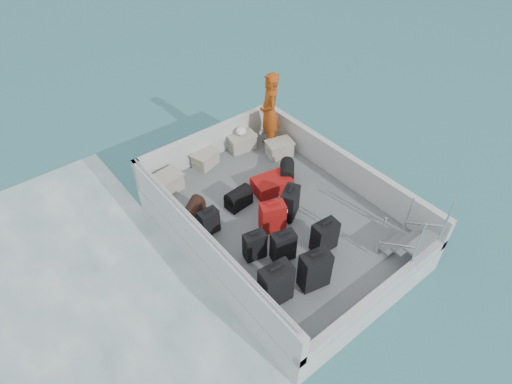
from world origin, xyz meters
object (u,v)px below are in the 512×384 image
(suitcase_0, at_px, (276,285))
(passenger, at_px, (269,112))
(suitcase_6, at_px, (325,237))
(suitcase_4, at_px, (283,247))
(crate_3, at_px, (279,149))
(suitcase_3, at_px, (315,271))
(crate_0, at_px, (167,184))
(suitcase_1, at_px, (255,246))
(suitcase_7, at_px, (290,203))
(crate_2, at_px, (241,142))
(suitcase_5, at_px, (272,217))
(suitcase_8, at_px, (272,184))
(crate_1, at_px, (205,159))
(suitcase_2, at_px, (209,222))

(suitcase_0, xyz_separation_m, passenger, (2.62, 3.30, 0.52))
(suitcase_0, relative_size, suitcase_6, 1.27)
(suitcase_4, xyz_separation_m, crate_3, (1.92, 2.30, -0.14))
(suitcase_3, height_order, crate_0, suitcase_3)
(suitcase_1, xyz_separation_m, suitcase_7, (1.17, 0.40, 0.03))
(crate_2, bearing_deg, suitcase_5, -114.59)
(suitcase_8, bearing_deg, crate_3, -37.82)
(suitcase_0, height_order, suitcase_5, suitcase_0)
(crate_0, relative_size, crate_1, 1.11)
(suitcase_2, distance_m, crate_3, 2.76)
(suitcase_8, relative_size, crate_3, 1.39)
(suitcase_0, distance_m, suitcase_2, 1.89)
(crate_3, xyz_separation_m, passenger, (0.04, 0.42, 0.75))
(suitcase_1, xyz_separation_m, crate_0, (-0.31, 2.51, -0.11))
(crate_0, height_order, crate_3, crate_0)
(suitcase_4, distance_m, crate_2, 3.35)
(passenger, bearing_deg, suitcase_5, -10.77)
(suitcase_2, height_order, suitcase_4, suitcase_4)
(suitcase_1, relative_size, crate_3, 1.05)
(suitcase_6, bearing_deg, crate_0, 118.57)
(suitcase_1, xyz_separation_m, suitcase_2, (-0.28, 0.99, -0.02))
(suitcase_5, distance_m, crate_2, 2.64)
(suitcase_8, bearing_deg, suitcase_3, 166.90)
(suitcase_5, relative_size, suitcase_7, 0.99)
(suitcase_2, distance_m, suitcase_3, 2.17)
(suitcase_3, distance_m, crate_2, 4.02)
(suitcase_6, bearing_deg, suitcase_7, 89.66)
(suitcase_1, xyz_separation_m, passenger, (2.33, 2.40, 0.63))
(suitcase_0, relative_size, passenger, 0.43)
(suitcase_3, distance_m, crate_3, 3.59)
(suitcase_2, relative_size, crate_2, 0.89)
(suitcase_2, bearing_deg, suitcase_6, -49.73)
(suitcase_0, height_order, suitcase_8, suitcase_0)
(suitcase_6, bearing_deg, suitcase_8, 85.24)
(suitcase_3, relative_size, crate_2, 1.25)
(suitcase_0, bearing_deg, suitcase_8, 57.30)
(crate_0, height_order, crate_1, crate_0)
(suitcase_0, xyz_separation_m, suitcase_4, (0.66, 0.57, -0.09))
(suitcase_3, distance_m, suitcase_7, 1.65)
(passenger, bearing_deg, suitcase_6, 5.34)
(suitcase_4, relative_size, suitcase_8, 0.79)
(suitcase_7, bearing_deg, suitcase_5, 158.56)
(suitcase_6, bearing_deg, suitcase_4, 162.74)
(suitcase_6, bearing_deg, suitcase_1, 155.14)
(suitcase_5, height_order, crate_3, suitcase_5)
(crate_1, bearing_deg, crate_3, -25.77)
(suitcase_4, relative_size, crate_0, 1.02)
(crate_1, relative_size, crate_2, 0.90)
(suitcase_8, bearing_deg, suitcase_4, 156.68)
(crate_0, height_order, crate_2, same)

